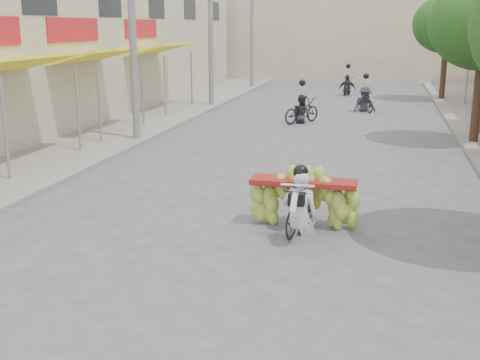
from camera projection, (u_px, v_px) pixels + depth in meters
The scene contains 11 objects.
ground at pixel (165, 336), 7.48m from camera, with size 120.00×120.00×0.00m, color #56565B.
sidewalk_left at pixel (129, 124), 23.16m from camera, with size 4.00×60.00×0.12m, color gray.
far_building at pixel (351, 29), 42.41m from camera, with size 20.00×6.00×7.00m, color #B9AE92.
utility_pole_mid at pixel (132, 16), 18.98m from camera, with size 0.60×0.24×8.00m.
utility_pole_far at pixel (211, 19), 27.46m from camera, with size 0.60×0.24×8.00m.
utility_pole_back at pixel (252, 20), 35.94m from camera, with size 0.60×0.24×8.00m.
street_tree_far at pixel (447, 25), 29.83m from camera, with size 3.40×3.40×5.25m.
banana_motorbike at pixel (302, 192), 11.18m from camera, with size 2.20×1.80×2.22m.
bg_motorbike_a at pixel (302, 105), 23.60m from camera, with size 1.53×1.82×1.95m.
bg_motorbike_b at pixel (365, 92), 26.63m from camera, with size 1.19×1.54×1.95m.
bg_motorbike_c at pixel (348, 81), 33.07m from camera, with size 0.99×1.71×1.95m.
Camera 1 is at (2.46, -6.36, 3.76)m, focal length 45.00 mm.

